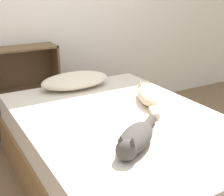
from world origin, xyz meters
name	(u,v)px	position (x,y,z in m)	size (l,w,h in m)	color
ground_plane	(121,181)	(0.00, 0.00, 0.00)	(8.00, 8.00, 0.00)	brown
wall_back	(48,2)	(0.00, 1.44, 1.25)	(8.00, 0.06, 2.50)	silver
bed	(122,151)	(0.00, 0.00, 0.27)	(1.37, 1.94, 0.54)	brown
pillow	(75,80)	(-0.02, 0.77, 0.61)	(0.63, 0.33, 0.14)	beige
cat_light	(147,95)	(0.33, 0.16, 0.60)	(0.32, 0.53, 0.13)	beige
cat_dark	(135,138)	(-0.16, -0.40, 0.60)	(0.50, 0.42, 0.14)	#47423D
bookshelf	(9,90)	(-0.50, 1.30, 0.45)	(0.88, 0.26, 0.86)	brown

